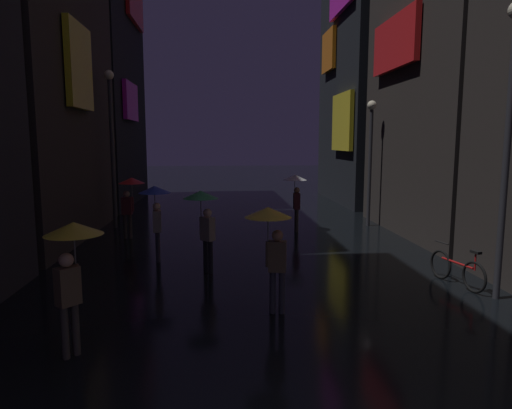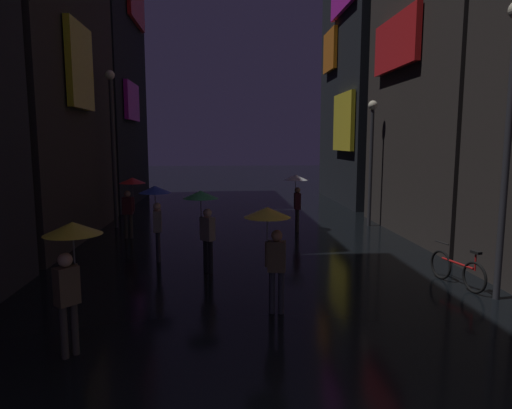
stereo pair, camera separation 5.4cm
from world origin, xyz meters
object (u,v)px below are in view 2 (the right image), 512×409
(streetlamp_right_far, at_px, (371,147))
(streetlamp_right_near, at_px, (509,121))
(pedestrian_far_right_red, at_px, (131,191))
(streetlamp_left_far, at_px, (112,132))
(pedestrian_foreground_left_yellow, at_px, (270,230))
(pedestrian_midstreet_centre_clear, at_px, (296,187))
(pedestrian_midstreet_left_green, at_px, (203,208))
(bicycle_parked_at_storefront, at_px, (457,270))
(pedestrian_near_crossing_yellow, at_px, (71,251))
(pedestrian_foreground_right_blue, at_px, (156,202))

(streetlamp_right_far, distance_m, streetlamp_right_near, 8.58)
(pedestrian_far_right_red, xyz_separation_m, streetlamp_left_far, (-1.01, 2.05, 2.04))
(pedestrian_foreground_left_yellow, height_order, streetlamp_right_far, streetlamp_right_far)
(pedestrian_far_right_red, relative_size, pedestrian_midstreet_centre_clear, 1.00)
(pedestrian_midstreet_centre_clear, relative_size, streetlamp_left_far, 0.35)
(pedestrian_midstreet_left_green, xyz_separation_m, bicycle_parked_at_storefront, (5.94, -1.58, -1.28))
(pedestrian_near_crossing_yellow, xyz_separation_m, pedestrian_midstreet_centre_clear, (5.11, 9.63, 0.00))
(pedestrian_foreground_right_blue, xyz_separation_m, streetlamp_right_far, (7.71, 4.75, 1.45))
(streetlamp_right_near, bearing_deg, pedestrian_near_crossing_yellow, -166.91)
(pedestrian_midstreet_centre_clear, relative_size, streetlamp_right_far, 0.43)
(pedestrian_foreground_left_yellow, height_order, pedestrian_midstreet_left_green, same)
(pedestrian_foreground_right_blue, relative_size, streetlamp_left_far, 0.35)
(pedestrian_far_right_red, distance_m, streetlamp_right_near, 11.52)
(pedestrian_far_right_red, relative_size, streetlamp_right_near, 0.35)
(pedestrian_near_crossing_yellow, distance_m, streetlamp_left_far, 11.18)
(pedestrian_near_crossing_yellow, height_order, streetlamp_right_far, streetlamp_right_far)
(pedestrian_near_crossing_yellow, height_order, streetlamp_left_far, streetlamp_left_far)
(pedestrian_near_crossing_yellow, xyz_separation_m, bicycle_parked_at_storefront, (7.81, 2.83, -1.28))
(bicycle_parked_at_storefront, bearing_deg, streetlamp_right_far, 87.03)
(streetlamp_right_near, bearing_deg, pedestrian_foreground_right_blue, 153.72)
(pedestrian_midstreet_centre_clear, bearing_deg, pedestrian_far_right_red, -171.97)
(pedestrian_foreground_left_yellow, distance_m, pedestrian_midstreet_centre_clear, 8.40)
(pedestrian_near_crossing_yellow, bearing_deg, pedestrian_foreground_right_blue, 85.02)
(pedestrian_foreground_left_yellow, bearing_deg, streetlamp_right_near, 5.53)
(pedestrian_midstreet_left_green, xyz_separation_m, streetlamp_left_far, (-3.66, 6.44, 2.04))
(pedestrian_far_right_red, relative_size, streetlamp_left_far, 0.35)
(pedestrian_near_crossing_yellow, distance_m, pedestrian_midstreet_left_green, 4.79)
(pedestrian_far_right_red, bearing_deg, streetlamp_left_far, 116.35)
(bicycle_parked_at_storefront, distance_m, streetlamp_right_near, 3.53)
(pedestrian_far_right_red, xyz_separation_m, pedestrian_foreground_left_yellow, (4.05, -7.37, 0.00))
(pedestrian_midstreet_left_green, relative_size, streetlamp_right_near, 0.35)
(pedestrian_midstreet_centre_clear, distance_m, streetlamp_right_near, 8.58)
(pedestrian_foreground_right_blue, bearing_deg, bicycle_parked_at_storefront, -21.53)
(streetlamp_right_near, bearing_deg, pedestrian_far_right_red, 142.52)
(pedestrian_foreground_left_yellow, relative_size, pedestrian_foreground_right_blue, 1.00)
(pedestrian_near_crossing_yellow, xyz_separation_m, streetlamp_right_far, (8.21, 10.46, 1.45))
(pedestrian_foreground_right_blue, bearing_deg, streetlamp_left_far, 114.06)
(pedestrian_near_crossing_yellow, bearing_deg, streetlamp_right_near, 13.09)
(pedestrian_midstreet_centre_clear, bearing_deg, pedestrian_foreground_right_blue, -139.69)
(pedestrian_midstreet_centre_clear, height_order, streetlamp_right_far, streetlamp_right_far)
(pedestrian_foreground_right_blue, distance_m, pedestrian_midstreet_left_green, 1.89)
(pedestrian_foreground_left_yellow, bearing_deg, streetlamp_left_far, 118.26)
(bicycle_parked_at_storefront, bearing_deg, streetlamp_left_far, 140.15)
(pedestrian_foreground_right_blue, bearing_deg, pedestrian_near_crossing_yellow, -94.98)
(pedestrian_foreground_right_blue, bearing_deg, streetlamp_right_near, -26.28)
(pedestrian_midstreet_centre_clear, xyz_separation_m, bicycle_parked_at_storefront, (2.70, -6.80, -1.28))
(pedestrian_foreground_right_blue, height_order, streetlamp_right_far, streetlamp_right_far)
(pedestrian_foreground_left_yellow, relative_size, pedestrian_midstreet_left_green, 1.00)
(pedestrian_far_right_red, relative_size, pedestrian_foreground_right_blue, 1.00)
(bicycle_parked_at_storefront, relative_size, streetlamp_right_far, 0.36)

